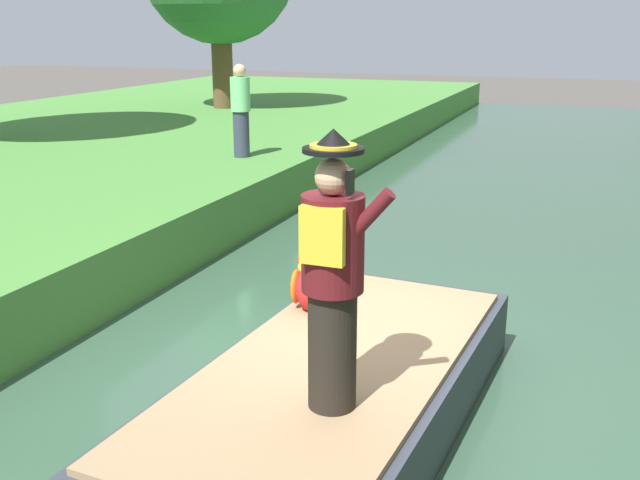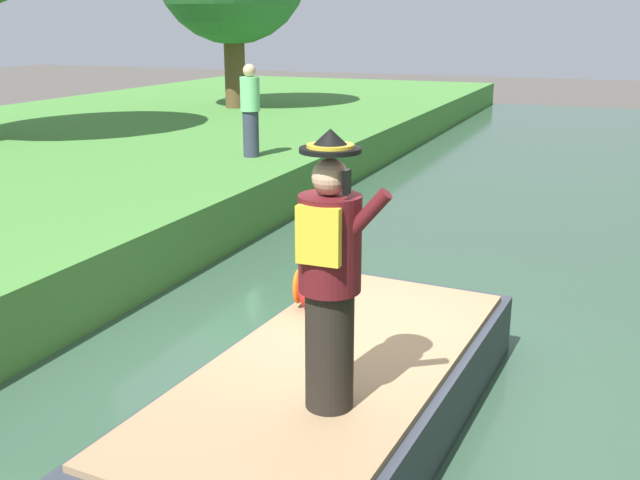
{
  "view_description": "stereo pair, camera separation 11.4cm",
  "coord_description": "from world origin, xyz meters",
  "px_view_note": "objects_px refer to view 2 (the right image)",
  "views": [
    {
      "loc": [
        1.74,
        -5.6,
        3.18
      ],
      "look_at": [
        -0.16,
        -0.67,
        1.61
      ],
      "focal_mm": 41.51,
      "sensor_mm": 36.0,
      "label": 1
    },
    {
      "loc": [
        1.85,
        -5.56,
        3.18
      ],
      "look_at": [
        -0.16,
        -0.67,
        1.61
      ],
      "focal_mm": 41.51,
      "sensor_mm": 36.0,
      "label": 2
    }
  ],
  "objects_px": {
    "person_pirate": "(330,275)",
    "parrot_plush": "(313,284)",
    "person_bystander": "(250,110)",
    "boat": "(333,397)"
  },
  "relations": [
    {
      "from": "boat",
      "to": "person_bystander",
      "type": "bearing_deg",
      "value": 121.85
    },
    {
      "from": "parrot_plush",
      "to": "person_pirate",
      "type": "bearing_deg",
      "value": -63.31
    },
    {
      "from": "parrot_plush",
      "to": "person_bystander",
      "type": "distance_m",
      "value": 6.96
    },
    {
      "from": "person_pirate",
      "to": "parrot_plush",
      "type": "height_order",
      "value": "person_pirate"
    },
    {
      "from": "boat",
      "to": "person_bystander",
      "type": "xyz_separation_m",
      "value": [
        -4.2,
        6.77,
        1.29
      ]
    },
    {
      "from": "parrot_plush",
      "to": "person_bystander",
      "type": "height_order",
      "value": "person_bystander"
    },
    {
      "from": "person_pirate",
      "to": "boat",
      "type": "bearing_deg",
      "value": 116.64
    },
    {
      "from": "parrot_plush",
      "to": "person_bystander",
      "type": "bearing_deg",
      "value": 121.9
    },
    {
      "from": "person_bystander",
      "to": "parrot_plush",
      "type": "bearing_deg",
      "value": -58.1
    },
    {
      "from": "person_pirate",
      "to": "parrot_plush",
      "type": "relative_size",
      "value": 3.25
    }
  ]
}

